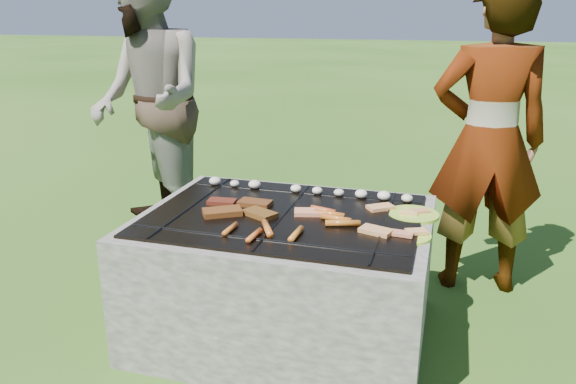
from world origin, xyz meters
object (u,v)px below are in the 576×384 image
(fire_pit, at_px, (285,279))
(bystander, at_px, (149,102))
(plate_near, at_px, (409,235))
(plate_far, at_px, (413,214))
(cook, at_px, (488,141))

(fire_pit, height_order, bystander, bystander)
(plate_near, relative_size, bystander, 0.13)
(plate_far, relative_size, cook, 0.18)
(bystander, bearing_deg, cook, 42.02)
(plate_near, height_order, bystander, bystander)
(fire_pit, bearing_deg, plate_far, 16.35)
(fire_pit, height_order, plate_near, plate_near)
(plate_near, xyz_separation_m, bystander, (-1.77, 1.05, 0.32))
(fire_pit, xyz_separation_m, cook, (0.89, 0.79, 0.55))
(fire_pit, height_order, plate_far, plate_far)
(plate_far, xyz_separation_m, bystander, (-1.77, 0.78, 0.32))
(fire_pit, distance_m, plate_far, 0.67)
(plate_far, bearing_deg, cook, 62.15)
(fire_pit, relative_size, plate_near, 5.61)
(plate_far, relative_size, plate_near, 1.29)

